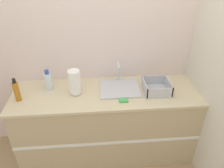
# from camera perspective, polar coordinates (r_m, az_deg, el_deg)

# --- Properties ---
(ground_plane) EXTENTS (12.00, 12.00, 0.00)m
(ground_plane) POSITION_cam_1_polar(r_m,az_deg,el_deg) (2.80, -0.79, -21.19)
(ground_plane) COLOR tan
(wall_back) EXTENTS (4.45, 0.06, 2.60)m
(wall_back) POSITION_cam_1_polar(r_m,az_deg,el_deg) (2.55, -2.14, 10.16)
(wall_back) COLOR silver
(wall_back) RESTS_ON ground_plane
(wall_right) EXTENTS (0.06, 2.65, 2.60)m
(wall_right) POSITION_cam_1_polar(r_m,az_deg,el_deg) (2.50, 23.42, 7.12)
(wall_right) COLOR beige
(wall_right) RESTS_ON ground_plane
(counter_cabinet) EXTENTS (2.07, 0.67, 0.89)m
(counter_cabinet) POSITION_cam_1_polar(r_m,az_deg,el_deg) (2.69, -1.37, -9.93)
(counter_cabinet) COLOR tan
(counter_cabinet) RESTS_ON ground_plane
(sink) EXTENTS (0.44, 0.40, 0.25)m
(sink) POSITION_cam_1_polar(r_m,az_deg,el_deg) (2.47, 1.95, -0.85)
(sink) COLOR silver
(sink) RESTS_ON counter_cabinet
(paper_towel_roll) EXTENTS (0.13, 0.13, 0.28)m
(paper_towel_roll) POSITION_cam_1_polar(r_m,az_deg,el_deg) (2.36, -9.73, 0.44)
(paper_towel_roll) COLOR #4C4C51
(paper_towel_roll) RESTS_ON counter_cabinet
(dish_rack) EXTENTS (0.28, 0.29, 0.12)m
(dish_rack) POSITION_cam_1_polar(r_m,az_deg,el_deg) (2.46, 11.52, -0.98)
(dish_rack) COLOR #B7BABF
(dish_rack) RESTS_ON counter_cabinet
(bottle_amber) EXTENTS (0.06, 0.06, 0.26)m
(bottle_amber) POSITION_cam_1_polar(r_m,az_deg,el_deg) (2.43, -23.65, -1.69)
(bottle_amber) COLOR #B26B19
(bottle_amber) RESTS_ON counter_cabinet
(bottle_clear) EXTENTS (0.08, 0.08, 0.24)m
(bottle_clear) POSITION_cam_1_polar(r_m,az_deg,el_deg) (2.52, -16.31, 0.76)
(bottle_clear) COLOR silver
(bottle_clear) RESTS_ON counter_cabinet
(sponge) EXTENTS (0.09, 0.06, 0.02)m
(sponge) POSITION_cam_1_polar(r_m,az_deg,el_deg) (2.27, 3.02, -4.31)
(sponge) COLOR #4CB259
(sponge) RESTS_ON counter_cabinet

